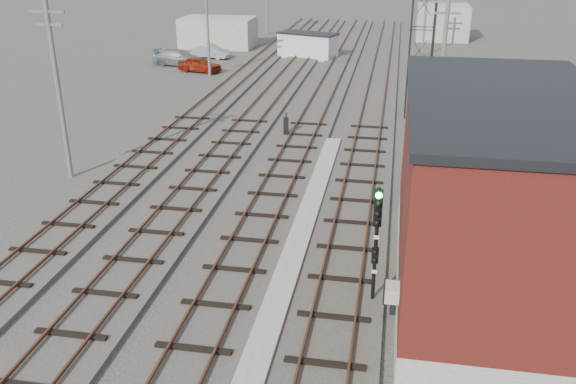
% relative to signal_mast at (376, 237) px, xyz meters
% --- Properties ---
extents(ground, '(320.00, 320.00, 0.00)m').
position_rel_signal_mast_xyz_m(ground, '(-3.70, 49.23, -2.58)').
color(ground, '#282621').
rests_on(ground, ground).
extents(track_right, '(3.20, 90.00, 0.39)m').
position_rel_signal_mast_xyz_m(track_right, '(-1.20, 28.23, -2.47)').
color(track_right, '#332D28').
rests_on(track_right, ground).
extents(track_mid_right, '(3.20, 90.00, 0.39)m').
position_rel_signal_mast_xyz_m(track_mid_right, '(-5.20, 28.23, -2.47)').
color(track_mid_right, '#332D28').
rests_on(track_mid_right, ground).
extents(track_mid_left, '(3.20, 90.00, 0.39)m').
position_rel_signal_mast_xyz_m(track_mid_left, '(-9.20, 28.23, -2.47)').
color(track_mid_left, '#332D28').
rests_on(track_mid_left, ground).
extents(track_left, '(3.20, 90.00, 0.39)m').
position_rel_signal_mast_xyz_m(track_left, '(-13.20, 28.23, -2.47)').
color(track_left, '#332D28').
rests_on(track_left, ground).
extents(platform_curb, '(0.90, 28.00, 0.26)m').
position_rel_signal_mast_xyz_m(platform_curb, '(-3.20, 3.23, -2.45)').
color(platform_curb, gray).
rests_on(platform_curb, ground).
extents(brick_building, '(6.54, 12.20, 7.22)m').
position_rel_signal_mast_xyz_m(brick_building, '(3.80, 1.23, 1.05)').
color(brick_building, gray).
rests_on(brick_building, ground).
extents(lattice_tower, '(1.60, 1.60, 15.00)m').
position_rel_signal_mast_xyz_m(lattice_tower, '(1.80, 24.23, 4.92)').
color(lattice_tower, black).
rests_on(lattice_tower, ground).
extents(utility_pole_left_a, '(1.80, 0.24, 9.00)m').
position_rel_signal_mast_xyz_m(utility_pole_left_a, '(-16.20, 9.23, 2.22)').
color(utility_pole_left_a, '#595147').
rests_on(utility_pole_left_a, ground).
extents(utility_pole_left_b, '(1.80, 0.24, 9.00)m').
position_rel_signal_mast_xyz_m(utility_pole_left_b, '(-16.20, 34.23, 2.22)').
color(utility_pole_left_b, '#595147').
rests_on(utility_pole_left_b, ground).
extents(utility_pole_right_a, '(1.80, 0.24, 9.00)m').
position_rel_signal_mast_xyz_m(utility_pole_right_a, '(2.80, 17.23, 2.22)').
color(utility_pole_right_a, '#595147').
rests_on(utility_pole_right_a, ground).
extents(utility_pole_right_b, '(1.80, 0.24, 9.00)m').
position_rel_signal_mast_xyz_m(utility_pole_right_b, '(2.80, 47.23, 2.22)').
color(utility_pole_right_b, '#595147').
rests_on(utility_pole_right_b, ground).
extents(shed_left, '(8.00, 5.00, 3.20)m').
position_rel_signal_mast_xyz_m(shed_left, '(-19.70, 49.23, -0.98)').
color(shed_left, gray).
rests_on(shed_left, ground).
extents(shed_right, '(6.00, 6.00, 4.00)m').
position_rel_signal_mast_xyz_m(shed_right, '(5.30, 59.23, -0.58)').
color(shed_right, gray).
rests_on(shed_right, ground).
extents(signal_mast, '(0.40, 0.42, 4.32)m').
position_rel_signal_mast_xyz_m(signal_mast, '(0.00, 0.00, 0.00)').
color(signal_mast, gray).
rests_on(signal_mast, ground).
extents(switch_stand, '(0.38, 0.38, 1.43)m').
position_rel_signal_mast_xyz_m(switch_stand, '(-6.32, 18.08, -1.90)').
color(switch_stand, black).
rests_on(switch_stand, ground).
extents(site_trailer, '(6.54, 4.42, 2.53)m').
position_rel_signal_mast_xyz_m(site_trailer, '(-8.83, 44.40, -1.30)').
color(site_trailer, silver).
rests_on(site_trailer, ground).
extents(car_red, '(4.30, 2.43, 1.38)m').
position_rel_signal_mast_xyz_m(car_red, '(-17.61, 35.78, -1.89)').
color(car_red, maroon).
rests_on(car_red, ground).
extents(car_silver, '(4.27, 2.35, 1.33)m').
position_rel_signal_mast_xyz_m(car_silver, '(-18.56, 42.52, -1.91)').
color(car_silver, '#999BA0').
rests_on(car_silver, ground).
extents(car_grey, '(5.35, 2.60, 1.50)m').
position_rel_signal_mast_xyz_m(car_grey, '(-20.50, 38.31, -1.83)').
color(car_grey, gray).
rests_on(car_grey, ground).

